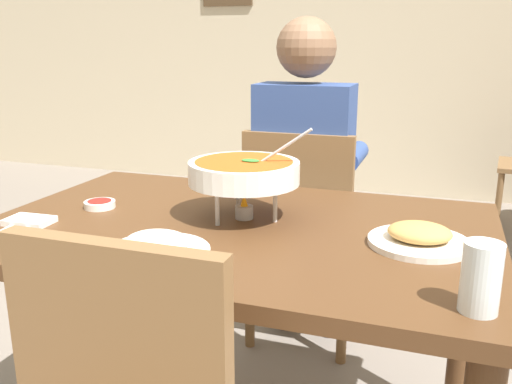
{
  "coord_description": "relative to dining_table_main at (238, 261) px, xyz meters",
  "views": [
    {
      "loc": [
        0.5,
        -1.29,
        1.21
      ],
      "look_at": [
        0.0,
        0.15,
        0.8
      ],
      "focal_mm": 38.45,
      "sensor_mm": 36.0,
      "label": 1
    }
  ],
  "objects": [
    {
      "name": "dining_table_main",
      "position": [
        0.0,
        0.0,
        0.0
      ],
      "size": [
        1.33,
        0.86,
        0.75
      ],
      "color": "#51331C",
      "rests_on": "ground_plane"
    },
    {
      "name": "sauce_dish",
      "position": [
        -0.44,
        0.01,
        0.12
      ],
      "size": [
        0.09,
        0.09,
        0.02
      ],
      "color": "white",
      "rests_on": "dining_table_main"
    },
    {
      "name": "cafe_rear_partition",
      "position": [
        0.0,
        3.32,
        0.86
      ],
      "size": [
        10.0,
        0.1,
        3.0
      ],
      "primitive_type": "cube",
      "color": "beige",
      "rests_on": "ground_plane"
    },
    {
      "name": "fork_utensil",
      "position": [
        -0.55,
        -0.23,
        0.11
      ],
      "size": [
        0.04,
        0.17,
        0.01
      ],
      "primitive_type": "cube",
      "rotation": [
        0.0,
        0.0,
        0.14
      ],
      "color": "silver",
      "rests_on": "dining_table_main"
    },
    {
      "name": "drink_glass",
      "position": [
        0.58,
        -0.32,
        0.16
      ],
      "size": [
        0.07,
        0.07,
        0.13
      ],
      "color": "silver",
      "rests_on": "dining_table_main"
    },
    {
      "name": "spoon_utensil",
      "position": [
        -0.5,
        -0.23,
        0.11
      ],
      "size": [
        0.04,
        0.17,
        0.01
      ],
      "primitive_type": "cube",
      "rotation": [
        0.0,
        0.0,
        0.18
      ],
      "color": "silver",
      "rests_on": "dining_table_main"
    },
    {
      "name": "chair_diner_main",
      "position": [
        -0.0,
        0.72,
        -0.13
      ],
      "size": [
        0.44,
        0.44,
        0.9
      ],
      "color": "brown",
      "rests_on": "ground_plane"
    },
    {
      "name": "napkin_folded",
      "position": [
        -0.53,
        -0.18,
        0.11
      ],
      "size": [
        0.12,
        0.09,
        0.02
      ],
      "primitive_type": "cube",
      "rotation": [
        0.0,
        0.0,
        0.05
      ],
      "color": "white",
      "rests_on": "dining_table_main"
    },
    {
      "name": "rice_plate",
      "position": [
        -0.09,
        -0.27,
        0.13
      ],
      "size": [
        0.24,
        0.24,
        0.06
      ],
      "color": "white",
      "rests_on": "dining_table_main"
    },
    {
      "name": "appetizer_plate",
      "position": [
        0.47,
        -0.01,
        0.13
      ],
      "size": [
        0.24,
        0.24,
        0.06
      ],
      "color": "white",
      "rests_on": "dining_table_main"
    },
    {
      "name": "diner_main",
      "position": [
        0.0,
        0.75,
        0.1
      ],
      "size": [
        0.4,
        0.45,
        1.31
      ],
      "color": "#2D2D38",
      "rests_on": "ground_plane"
    },
    {
      "name": "curry_bowl",
      "position": [
        -0.0,
        0.05,
        0.24
      ],
      "size": [
        0.33,
        0.3,
        0.26
      ],
      "color": "silver",
      "rests_on": "dining_table_main"
    }
  ]
}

